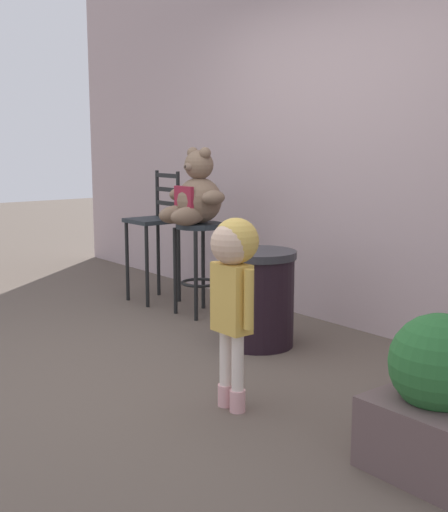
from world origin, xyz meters
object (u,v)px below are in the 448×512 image
object	(u,v)px
bar_stool_with_teddy	(199,250)
teddy_bear	(196,195)
child_walking	(233,272)
trash_bin	(258,298)
planter_with_shrub	(437,400)
bar_chair_empty	(155,228)

from	to	relation	value
bar_stool_with_teddy	teddy_bear	xyz separation A→B (m)	(0.00, -0.03, 0.43)
child_walking	trash_bin	world-z (taller)	child_walking
trash_bin	planter_with_shrub	distance (m)	1.88
bar_chair_empty	trash_bin	bearing A→B (deg)	-6.42
bar_chair_empty	planter_with_shrub	size ratio (longest dim) A/B	1.67
bar_stool_with_teddy	planter_with_shrub	distance (m)	2.81
teddy_bear	planter_with_shrub	bearing A→B (deg)	-15.45
bar_stool_with_teddy	trash_bin	size ratio (longest dim) A/B	1.14
teddy_bear	bar_stool_with_teddy	bearing A→B (deg)	90.00
teddy_bear	bar_chair_empty	bearing A→B (deg)	178.57
bar_stool_with_teddy	trash_bin	world-z (taller)	bar_stool_with_teddy
bar_stool_with_teddy	bar_chair_empty	size ratio (longest dim) A/B	0.66
bar_stool_with_teddy	bar_chair_empty	xyz separation A→B (m)	(-0.63, -0.01, 0.12)
trash_bin	bar_chair_empty	bearing A→B (deg)	173.58
teddy_bear	trash_bin	xyz separation A→B (m)	(0.92, -0.16, -0.63)
trash_bin	planter_with_shrub	world-z (taller)	planter_with_shrub
child_walking	trash_bin	size ratio (longest dim) A/B	1.52
child_walking	bar_chair_empty	xyz separation A→B (m)	(-2.29, 1.01, -0.08)
planter_with_shrub	trash_bin	bearing A→B (deg)	161.75
bar_chair_empty	teddy_bear	bearing A→B (deg)	-1.43
teddy_bear	planter_with_shrub	size ratio (longest dim) A/B	0.88
bar_stool_with_teddy	planter_with_shrub	size ratio (longest dim) A/B	1.10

